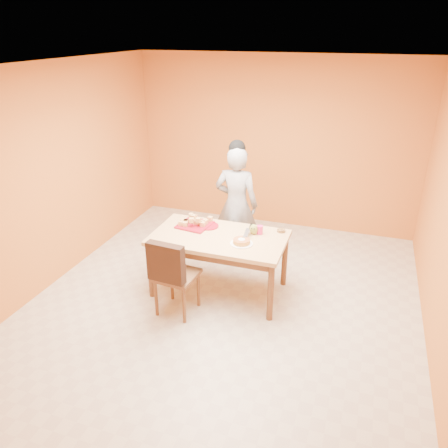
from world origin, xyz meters
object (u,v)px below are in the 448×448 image
(pastry_platter, at_px, (195,225))
(dining_chair, at_px, (176,274))
(sponge_cake, at_px, (242,241))
(red_dinner_plate, at_px, (209,226))
(checker_tin, at_px, (281,231))
(magenta_glass, at_px, (260,230))
(person, at_px, (236,205))
(egg_ornament, at_px, (254,229))
(dining_table, at_px, (219,243))

(pastry_platter, bearing_deg, dining_chair, -84.59)
(dining_chair, bearing_deg, sponge_cake, 41.24)
(red_dinner_plate, height_order, checker_tin, checker_tin)
(dining_chair, distance_m, pastry_platter, 0.81)
(dining_chair, height_order, sponge_cake, dining_chair)
(red_dinner_plate, bearing_deg, pastry_platter, -169.51)
(sponge_cake, height_order, magenta_glass, magenta_glass)
(pastry_platter, distance_m, magenta_glass, 0.83)
(person, distance_m, red_dinner_plate, 0.69)
(magenta_glass, bearing_deg, dining_chair, -133.64)
(sponge_cake, bearing_deg, egg_ornament, 77.88)
(checker_tin, bearing_deg, sponge_cake, -127.91)
(dining_table, height_order, egg_ornament, egg_ornament)
(person, bearing_deg, dining_table, 92.02)
(dining_table, height_order, magenta_glass, magenta_glass)
(dining_table, relative_size, sponge_cake, 8.12)
(pastry_platter, relative_size, sponge_cake, 1.92)
(dining_table, xyz_separation_m, pastry_platter, (-0.38, 0.18, 0.11))
(dining_table, bearing_deg, person, 93.45)
(magenta_glass, xyz_separation_m, checker_tin, (0.23, 0.14, -0.04))
(dining_table, bearing_deg, dining_chair, -118.10)
(sponge_cake, relative_size, magenta_glass, 1.88)
(pastry_platter, height_order, checker_tin, checker_tin)
(pastry_platter, relative_size, egg_ornament, 2.99)
(pastry_platter, height_order, red_dinner_plate, pastry_platter)
(checker_tin, bearing_deg, dining_table, -152.76)
(sponge_cake, bearing_deg, dining_chair, -143.36)
(dining_chair, xyz_separation_m, magenta_glass, (0.76, 0.80, 0.31))
(pastry_platter, height_order, sponge_cake, sponge_cake)
(dining_table, distance_m, sponge_cake, 0.36)
(red_dinner_plate, bearing_deg, dining_table, -44.98)
(dining_table, height_order, person, person)
(person, height_order, sponge_cake, person)
(dining_chair, bearing_deg, egg_ornament, 52.44)
(dining_chair, xyz_separation_m, pastry_platter, (-0.07, 0.76, 0.27))
(red_dinner_plate, bearing_deg, sponge_cake, -31.91)
(pastry_platter, xyz_separation_m, checker_tin, (1.06, 0.17, 0.00))
(red_dinner_plate, bearing_deg, magenta_glass, 0.18)
(person, relative_size, red_dinner_plate, 6.53)
(person, bearing_deg, red_dinner_plate, 75.23)
(person, bearing_deg, checker_tin, 142.91)
(person, relative_size, egg_ornament, 12.97)
(person, relative_size, sponge_cake, 8.31)
(dining_table, distance_m, checker_tin, 0.77)
(pastry_platter, distance_m, red_dinner_plate, 0.18)
(pastry_platter, bearing_deg, person, 64.58)
(dining_chair, relative_size, egg_ornament, 7.68)
(dining_table, height_order, red_dinner_plate, red_dinner_plate)
(egg_ornament, bearing_deg, checker_tin, 46.62)
(red_dinner_plate, relative_size, checker_tin, 2.52)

